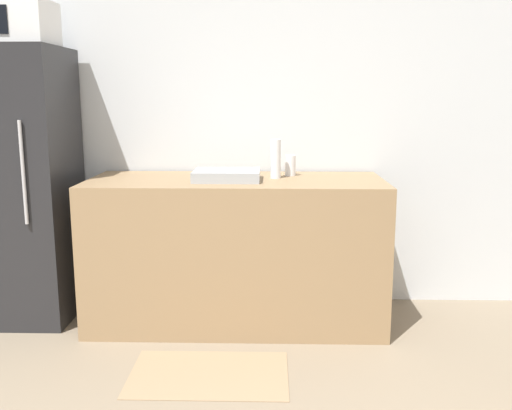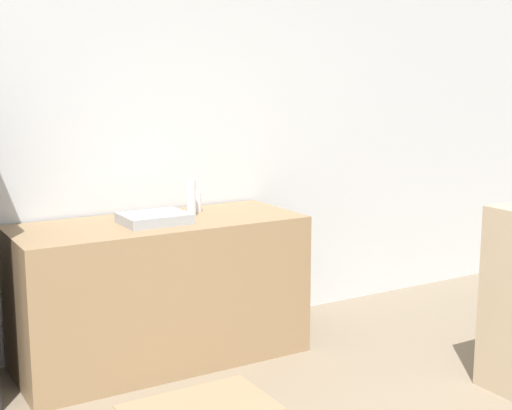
{
  "view_description": "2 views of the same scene",
  "coord_description": "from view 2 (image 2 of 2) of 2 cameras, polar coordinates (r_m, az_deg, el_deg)",
  "views": [
    {
      "loc": [
        0.27,
        -0.67,
        1.37
      ],
      "look_at": [
        0.2,
        2.0,
        0.86
      ],
      "focal_mm": 40.0,
      "sensor_mm": 36.0,
      "label": 1
    },
    {
      "loc": [
        -1.58,
        -1.26,
        1.74
      ],
      "look_at": [
        0.42,
        2.13,
        1.03
      ],
      "focal_mm": 50.0,
      "sensor_mm": 36.0,
      "label": 2
    }
  ],
  "objects": [
    {
      "name": "kitchen_rug",
      "position": [
        3.97,
        -4.56,
        -15.81
      ],
      "size": [
        0.79,
        0.51,
        0.01
      ],
      "primitive_type": "cube",
      "color": "#937A5B",
      "rests_on": "ground_plane"
    },
    {
      "name": "sink_basin",
      "position": [
        4.28,
        -8.14,
        -1.06
      ],
      "size": [
        0.39,
        0.31,
        0.06
      ],
      "primitive_type": "cube",
      "color": "#9EA3A8",
      "rests_on": "counter"
    },
    {
      "name": "bottle_short",
      "position": [
        4.61,
        -4.8,
        0.24
      ],
      "size": [
        0.07,
        0.07,
        0.13
      ],
      "primitive_type": "cylinder",
      "color": "silver",
      "rests_on": "counter"
    },
    {
      "name": "bottle_tall",
      "position": [
        4.46,
        -5.23,
        0.58
      ],
      "size": [
        0.06,
        0.06,
        0.23
      ],
      "primitive_type": "cylinder",
      "color": "silver",
      "rests_on": "counter"
    },
    {
      "name": "counter",
      "position": [
        4.46,
        -7.64,
        -6.84
      ],
      "size": [
        1.76,
        0.71,
        0.88
      ],
      "primitive_type": "cube",
      "color": "#937551",
      "rests_on": "ground_plane"
    },
    {
      "name": "wall_back",
      "position": [
        4.64,
        -10.57,
        4.57
      ],
      "size": [
        8.0,
        0.06,
        2.6
      ],
      "primitive_type": "cube",
      "color": "silver",
      "rests_on": "ground_plane"
    }
  ]
}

